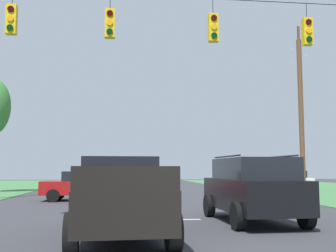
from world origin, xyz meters
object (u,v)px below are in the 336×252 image
pickup_truck (120,197)px  utility_pole_mid_right (301,112)px  overhead_signal_span (168,85)px  suv_black (252,188)px  distant_car_crossing_white (291,181)px  distant_car_oncoming (84,185)px

pickup_truck → utility_pole_mid_right: 16.05m
overhead_signal_span → suv_black: 4.23m
suv_black → distant_car_crossing_white: size_ratio=1.09×
overhead_signal_span → suv_black: (2.60, -0.43, -3.31)m
distant_car_crossing_white → utility_pole_mid_right: (-2.47, -7.34, 4.07)m
pickup_truck → suv_black: suv_black is taller
utility_pole_mid_right → pickup_truck: bearing=-130.7°
pickup_truck → distant_car_oncoming: size_ratio=1.26×
overhead_signal_span → suv_black: overhead_signal_span is taller
distant_car_crossing_white → distant_car_oncoming: (-14.48, -7.22, 0.00)m
suv_black → pickup_truck: bearing=-150.2°
distant_car_crossing_white → utility_pole_mid_right: utility_pole_mid_right is taller
pickup_truck → distant_car_crossing_white: pickup_truck is taller
pickup_truck → distant_car_oncoming: (-1.85, 11.92, -0.18)m
pickup_truck → overhead_signal_span: bearing=61.5°
suv_black → overhead_signal_span: bearing=170.6°
suv_black → distant_car_crossing_white: (8.52, 16.78, -0.27)m
distant_car_crossing_white → utility_pole_mid_right: bearing=-108.6°
overhead_signal_span → distant_car_oncoming: (-3.36, 9.13, -3.58)m
overhead_signal_span → suv_black: size_ratio=3.48×
distant_car_oncoming → utility_pole_mid_right: 12.68m
suv_black → utility_pole_mid_right: bearing=57.4°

